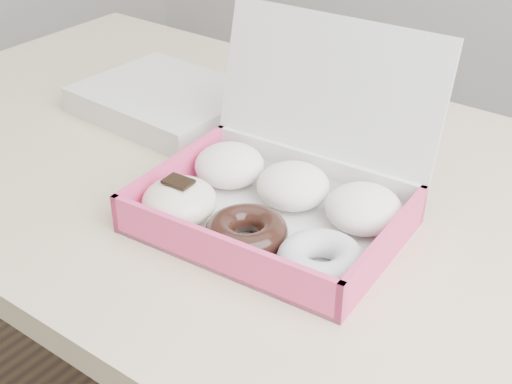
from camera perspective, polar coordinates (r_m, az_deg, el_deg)
The scene contains 3 objects.
table at distance 1.15m, azimuth -4.66°, elevation 0.06°, with size 1.20×0.80×0.75m.
donut_box at distance 0.92m, azimuth 1.66°, elevation -0.22°, with size 0.34×0.31×0.23m.
newspapers at distance 1.22m, azimuth -7.15°, elevation 7.26°, with size 0.28×0.22×0.04m, color white.
Camera 1 is at (0.66, -0.72, 1.27)m, focal length 50.00 mm.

